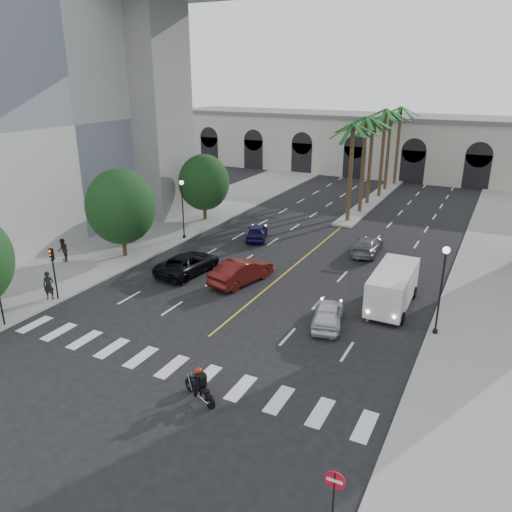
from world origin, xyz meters
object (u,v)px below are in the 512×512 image
(traffic_signal_far, at_px, (53,265))
(car_d, at_px, (367,245))
(lamp_post_left_far, at_px, (183,204))
(do_not_enter_sign, at_px, (334,491))
(lamp_post_right, at_px, (442,283))
(car_b, at_px, (242,271))
(cargo_van, at_px, (392,287))
(car_c, at_px, (188,263))
(pedestrian_b, at_px, (63,250))
(car_a, at_px, (328,314))
(car_e, at_px, (257,232))
(pedestrian_a, at_px, (49,285))
(motorcycle_rider, at_px, (200,386))

(traffic_signal_far, xyz_separation_m, car_d, (15.54, 18.28, -1.81))
(lamp_post_left_far, distance_m, do_not_enter_sign, 32.03)
(lamp_post_left_far, distance_m, lamp_post_right, 24.16)
(lamp_post_right, xyz_separation_m, car_b, (-13.45, 1.66, -2.36))
(cargo_van, bearing_deg, car_c, -176.59)
(car_b, height_order, cargo_van, cargo_van)
(lamp_post_left_far, bearing_deg, do_not_enter_sign, -46.82)
(pedestrian_b, bearing_deg, car_b, 48.47)
(car_a, distance_m, car_e, 16.75)
(lamp_post_left_far, relative_size, car_b, 1.02)
(lamp_post_right, distance_m, cargo_van, 4.37)
(pedestrian_a, distance_m, do_not_enter_sign, 23.90)
(car_c, bearing_deg, motorcycle_rider, 131.35)
(car_d, height_order, pedestrian_a, pedestrian_a)
(lamp_post_left_far, distance_m, pedestrian_b, 10.72)
(car_d, xyz_separation_m, cargo_van, (4.08, -9.26, 0.71))
(lamp_post_right, relative_size, do_not_enter_sign, 1.96)
(car_d, xyz_separation_m, pedestrian_b, (-20.56, -13.06, 0.37))
(pedestrian_a, relative_size, pedestrian_b, 1.03)
(do_not_enter_sign, bearing_deg, car_e, 119.98)
(car_e, relative_size, pedestrian_b, 2.26)
(do_not_enter_sign, bearing_deg, motorcycle_rider, 149.92)
(lamp_post_left_far, height_order, car_d, lamp_post_left_far)
(car_b, xyz_separation_m, car_e, (-3.51, 9.27, -0.15))
(pedestrian_b, bearing_deg, traffic_signal_far, -9.32)
(car_d, bearing_deg, car_b, 54.80)
(traffic_signal_far, distance_m, car_c, 9.45)
(car_a, relative_size, do_not_enter_sign, 1.53)
(car_a, height_order, pedestrian_a, pedestrian_a)
(traffic_signal_far, relative_size, car_b, 0.70)
(car_d, relative_size, do_not_enter_sign, 1.75)
(car_a, height_order, car_c, car_c)
(lamp_post_right, xyz_separation_m, cargo_van, (-3.08, 2.52, -1.81))
(cargo_van, distance_m, do_not_enter_sign, 18.00)
(motorcycle_rider, distance_m, car_c, 15.63)
(car_b, distance_m, pedestrian_a, 12.82)
(motorcycle_rider, height_order, car_a, motorcycle_rider)
(lamp_post_left_far, xyz_separation_m, car_a, (16.94, -9.61, -2.51))
(pedestrian_a, bearing_deg, car_c, 26.44)
(car_e, relative_size, cargo_van, 0.70)
(car_d, relative_size, cargo_van, 0.80)
(motorcycle_rider, distance_m, car_b, 13.70)
(car_b, bearing_deg, lamp_post_left_far, -20.72)
(car_c, relative_size, car_d, 1.15)
(car_b, bearing_deg, pedestrian_a, 54.15)
(motorcycle_rider, bearing_deg, car_e, 134.13)
(car_b, bearing_deg, car_a, 170.13)
(lamp_post_left_far, bearing_deg, cargo_van, -15.54)
(lamp_post_left_far, relative_size, cargo_van, 0.90)
(car_d, relative_size, car_e, 1.15)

